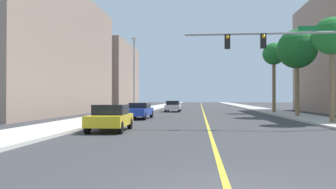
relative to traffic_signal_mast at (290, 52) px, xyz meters
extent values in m
plane|color=#38383A|center=(-4.70, 28.85, -4.43)|extent=(192.00, 192.00, 0.00)
cube|color=beige|center=(-13.60, 28.85, -4.36)|extent=(3.69, 168.00, 0.15)
cube|color=#B2ADA3|center=(4.20, 28.85, -4.36)|extent=(3.69, 168.00, 0.15)
cube|color=yellow|center=(-4.70, 28.85, -4.43)|extent=(0.16, 144.00, 0.01)
cube|color=gray|center=(-25.07, 15.35, 2.50)|extent=(13.31, 27.11, 13.87)
cube|color=gray|center=(-23.53, 42.06, 1.66)|extent=(10.23, 17.85, 12.18)
cylinder|color=gray|center=(-1.68, 0.00, 1.12)|extent=(8.85, 0.14, 0.14)
cube|color=black|center=(-1.53, 0.00, 0.67)|extent=(0.32, 0.24, 0.84)
sphere|color=orange|center=(-1.53, -0.14, 0.92)|extent=(0.20, 0.20, 0.20)
cube|color=black|center=(-3.59, 0.00, 0.67)|extent=(0.32, 0.24, 0.84)
sphere|color=orange|center=(-3.59, -0.14, 0.92)|extent=(0.20, 0.20, 0.20)
cube|color=#147233|center=(0.98, 0.00, 1.37)|extent=(1.10, 0.04, 0.28)
cylinder|color=gray|center=(-12.25, 15.27, -0.31)|extent=(0.16, 0.16, 7.94)
cube|color=beige|center=(-12.25, 15.27, 3.81)|extent=(0.56, 0.28, 0.20)
cylinder|color=brown|center=(3.74, 3.64, -1.35)|extent=(0.36, 0.36, 5.87)
sphere|color=#1E6B28|center=(3.74, 3.64, 1.59)|extent=(2.54, 2.54, 2.54)
cone|color=#1E6B28|center=(3.63, 4.40, 1.39)|extent=(1.44, 0.62, 1.24)
cone|color=#1E6B28|center=(2.99, 3.51, 1.39)|extent=(0.60, 1.20, 1.26)
cone|color=#1E6B28|center=(3.70, 2.88, 1.39)|extent=(1.50, 0.52, 1.14)
cylinder|color=brown|center=(3.77, 11.68, -1.18)|extent=(0.37, 0.37, 6.20)
sphere|color=#195B23|center=(3.77, 11.68, 1.92)|extent=(3.63, 3.63, 3.63)
cone|color=#195B23|center=(4.84, 11.86, 1.72)|extent=(0.67, 1.79, 1.88)
cone|color=#195B23|center=(4.06, 12.72, 1.72)|extent=(1.93, 0.98, 1.40)
cone|color=#195B23|center=(3.00, 12.45, 1.72)|extent=(1.32, 1.33, 1.76)
cone|color=#195B23|center=(2.98, 10.92, 1.72)|extent=(1.27, 1.34, 1.55)
cone|color=#195B23|center=(4.17, 10.67, 1.72)|extent=(1.75, 1.05, 1.67)
cylinder|color=brown|center=(3.46, 19.71, -0.86)|extent=(0.39, 0.39, 6.85)
sphere|color=#1E6B28|center=(3.46, 19.71, 2.56)|extent=(2.59, 2.59, 2.59)
cone|color=#1E6B28|center=(4.23, 19.56, 2.36)|extent=(0.63, 1.33, 1.32)
cone|color=#1E6B28|center=(3.83, 20.39, 2.36)|extent=(1.38, 1.03, 1.19)
cone|color=#1E6B28|center=(2.90, 20.24, 2.36)|extent=(1.21, 1.26, 1.42)
cone|color=#1E6B28|center=(2.85, 19.23, 2.36)|extent=(1.11, 1.30, 1.42)
cone|color=#1E6B28|center=(3.62, 18.95, 2.36)|extent=(1.51, 0.74, 1.10)
cube|color=#BCBCC1|center=(-8.65, 23.30, -3.81)|extent=(1.86, 4.44, 0.60)
cube|color=black|center=(-8.65, 23.08, -3.25)|extent=(1.63, 2.04, 0.53)
cylinder|color=black|center=(-9.47, 24.98, -4.11)|extent=(0.22, 0.64, 0.64)
cylinder|color=black|center=(-7.82, 24.97, -4.11)|extent=(0.22, 0.64, 0.64)
cylinder|color=black|center=(-9.48, 21.63, -4.11)|extent=(0.22, 0.64, 0.64)
cylinder|color=black|center=(-7.83, 21.63, -4.11)|extent=(0.22, 0.64, 0.64)
cube|color=#1E389E|center=(-10.38, 8.36, -3.81)|extent=(1.83, 4.49, 0.60)
cube|color=black|center=(-10.37, 8.62, -3.28)|extent=(1.57, 2.12, 0.47)
cylinder|color=black|center=(-9.65, 6.67, -4.11)|extent=(0.23, 0.64, 0.64)
cylinder|color=black|center=(-11.18, 6.70, -4.11)|extent=(0.23, 0.64, 0.64)
cylinder|color=black|center=(-9.58, 10.01, -4.11)|extent=(0.23, 0.64, 0.64)
cylinder|color=black|center=(-11.10, 10.05, -4.11)|extent=(0.23, 0.64, 0.64)
cube|color=gold|center=(-10.04, -2.11, -3.83)|extent=(2.00, 3.88, 0.57)
cube|color=black|center=(-10.05, -1.94, -3.27)|extent=(1.71, 1.99, 0.54)
cylinder|color=black|center=(-9.16, -3.44, -4.11)|extent=(0.24, 0.65, 0.64)
cylinder|color=black|center=(-10.82, -3.50, -4.11)|extent=(0.24, 0.65, 0.64)
cylinder|color=black|center=(-9.26, -0.73, -4.11)|extent=(0.24, 0.65, 0.64)
cylinder|color=black|center=(-10.92, -0.79, -4.11)|extent=(0.24, 0.65, 0.64)
camera|label=1|loc=(-5.25, -19.35, -2.65)|focal=34.85mm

